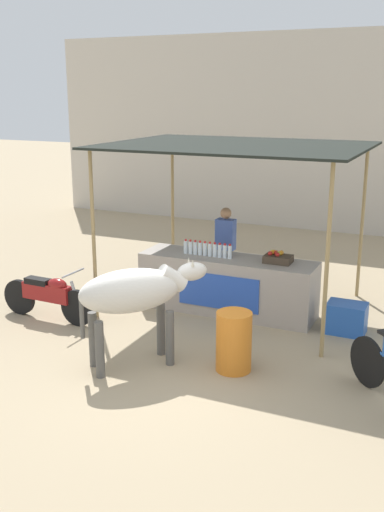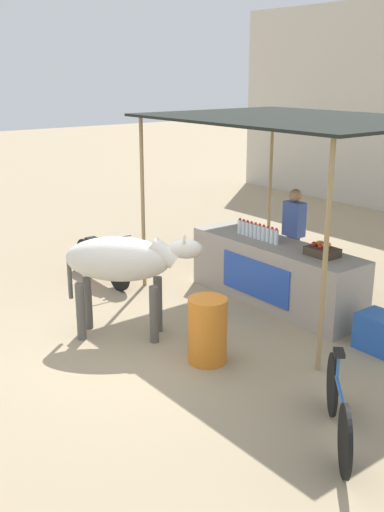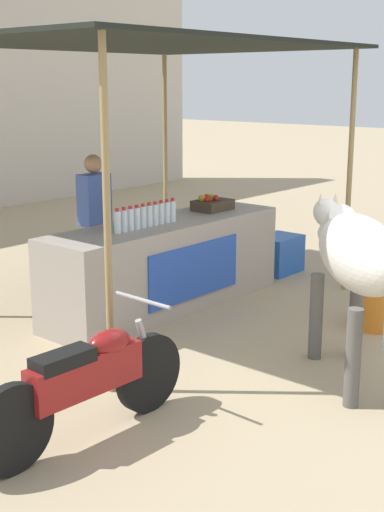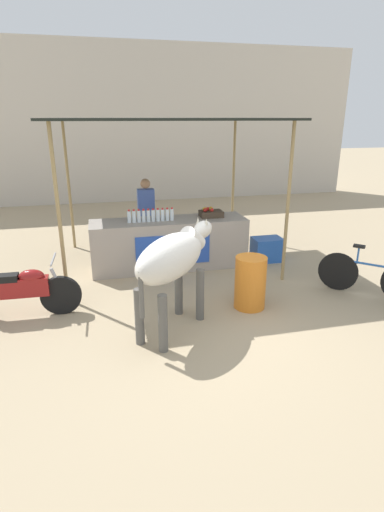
{
  "view_description": "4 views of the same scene",
  "coord_description": "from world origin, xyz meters",
  "px_view_note": "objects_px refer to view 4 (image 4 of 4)",
  "views": [
    {
      "loc": [
        3.47,
        -6.83,
        3.65
      ],
      "look_at": [
        -0.32,
        1.46,
        1.13
      ],
      "focal_mm": 42.0,
      "sensor_mm": 36.0,
      "label": 1
    },
    {
      "loc": [
        6.09,
        -4.1,
        3.43
      ],
      "look_at": [
        -0.41,
        0.92,
        0.9
      ],
      "focal_mm": 42.0,
      "sensor_mm": 36.0,
      "label": 2
    },
    {
      "loc": [
        -5.5,
        -2.87,
        2.42
      ],
      "look_at": [
        -0.42,
        1.47,
        0.78
      ],
      "focal_mm": 50.0,
      "sensor_mm": 36.0,
      "label": 3
    },
    {
      "loc": [
        -1.3,
        -5.16,
        2.82
      ],
      "look_at": [
        0.11,
        0.74,
        0.71
      ],
      "focal_mm": 28.0,
      "sensor_mm": 36.0,
      "label": 4
    }
  ],
  "objects_px": {
    "vendor_behind_counter": "(147,217)",
    "cow": "(173,260)",
    "water_barrel": "(250,282)",
    "stall_counter": "(169,244)",
    "bicycle_leaning": "(369,276)",
    "cooler_box": "(267,249)",
    "motorcycle_parked": "(19,291)",
    "fruit_crate": "(210,213)"
  },
  "relations": [
    {
      "from": "stall_counter",
      "to": "cooler_box",
      "type": "xyz_separation_m",
      "value": [
        2.03,
        -0.1,
        -0.24
      ]
    },
    {
      "from": "stall_counter",
      "to": "vendor_behind_counter",
      "type": "xyz_separation_m",
      "value": [
        -0.34,
        0.75,
        0.37
      ]
    },
    {
      "from": "cooler_box",
      "to": "cow",
      "type": "relative_size",
      "value": 0.38
    },
    {
      "from": "vendor_behind_counter",
      "to": "water_barrel",
      "type": "height_order",
      "value": "vendor_behind_counter"
    },
    {
      "from": "fruit_crate",
      "to": "cooler_box",
      "type": "distance_m",
      "value": 1.44
    },
    {
      "from": "stall_counter",
      "to": "vendor_behind_counter",
      "type": "height_order",
      "value": "vendor_behind_counter"
    },
    {
      "from": "vendor_behind_counter",
      "to": "water_barrel",
      "type": "relative_size",
      "value": 2.0
    },
    {
      "from": "stall_counter",
      "to": "fruit_crate",
      "type": "relative_size",
      "value": 6.82
    },
    {
      "from": "cow",
      "to": "cooler_box",
      "type": "bearing_deg",
      "value": 44.17
    },
    {
      "from": "cow",
      "to": "vendor_behind_counter",
      "type": "bearing_deg",
      "value": 89.21
    },
    {
      "from": "vendor_behind_counter",
      "to": "stall_counter",
      "type": "bearing_deg",
      "value": -65.91
    },
    {
      "from": "motorcycle_parked",
      "to": "bicycle_leaning",
      "type": "xyz_separation_m",
      "value": [
        5.48,
        -0.52,
        -0.08
      ]
    },
    {
      "from": "motorcycle_parked",
      "to": "bicycle_leaning",
      "type": "bearing_deg",
      "value": -5.45
    },
    {
      "from": "fruit_crate",
      "to": "water_barrel",
      "type": "relative_size",
      "value": 0.53
    },
    {
      "from": "fruit_crate",
      "to": "motorcycle_parked",
      "type": "height_order",
      "value": "fruit_crate"
    },
    {
      "from": "stall_counter",
      "to": "fruit_crate",
      "type": "xyz_separation_m",
      "value": [
        0.85,
        0.06,
        0.56
      ]
    },
    {
      "from": "stall_counter",
      "to": "vendor_behind_counter",
      "type": "relative_size",
      "value": 1.82
    },
    {
      "from": "cow",
      "to": "bicycle_leaning",
      "type": "xyz_separation_m",
      "value": [
        3.34,
        0.34,
        -0.68
      ]
    },
    {
      "from": "vendor_behind_counter",
      "to": "cow",
      "type": "distance_m",
      "value": 3.2
    },
    {
      "from": "vendor_behind_counter",
      "to": "bicycle_leaning",
      "type": "bearing_deg",
      "value": -40.95
    },
    {
      "from": "fruit_crate",
      "to": "bicycle_leaning",
      "type": "xyz_separation_m",
      "value": [
        2.11,
        -2.17,
        -0.69
      ]
    },
    {
      "from": "stall_counter",
      "to": "vendor_behind_counter",
      "type": "bearing_deg",
      "value": 114.09
    },
    {
      "from": "fruit_crate",
      "to": "motorcycle_parked",
      "type": "bearing_deg",
      "value": -154.0
    },
    {
      "from": "vendor_behind_counter",
      "to": "motorcycle_parked",
      "type": "distance_m",
      "value": 3.23
    },
    {
      "from": "fruit_crate",
      "to": "motorcycle_parked",
      "type": "distance_m",
      "value": 3.8
    },
    {
      "from": "bicycle_leaning",
      "to": "motorcycle_parked",
      "type": "bearing_deg",
      "value": 174.55
    },
    {
      "from": "vendor_behind_counter",
      "to": "cow",
      "type": "relative_size",
      "value": 1.04
    },
    {
      "from": "motorcycle_parked",
      "to": "stall_counter",
      "type": "bearing_deg",
      "value": 32.14
    },
    {
      "from": "motorcycle_parked",
      "to": "bicycle_leaning",
      "type": "distance_m",
      "value": 5.5
    },
    {
      "from": "cow",
      "to": "bicycle_leaning",
      "type": "bearing_deg",
      "value": 5.74
    },
    {
      "from": "fruit_crate",
      "to": "water_barrel",
      "type": "xyz_separation_m",
      "value": [
        0.05,
        -2.1,
        -0.62
      ]
    },
    {
      "from": "cooler_box",
      "to": "water_barrel",
      "type": "bearing_deg",
      "value": -120.3
    },
    {
      "from": "cooler_box",
      "to": "motorcycle_parked",
      "type": "height_order",
      "value": "motorcycle_parked"
    },
    {
      "from": "water_barrel",
      "to": "cooler_box",
      "type": "bearing_deg",
      "value": 59.7
    },
    {
      "from": "cow",
      "to": "stall_counter",
      "type": "bearing_deg",
      "value": 81.14
    },
    {
      "from": "water_barrel",
      "to": "bicycle_leaning",
      "type": "relative_size",
      "value": 0.68
    },
    {
      "from": "stall_counter",
      "to": "motorcycle_parked",
      "type": "bearing_deg",
      "value": -147.86
    },
    {
      "from": "vendor_behind_counter",
      "to": "cow",
      "type": "height_order",
      "value": "vendor_behind_counter"
    },
    {
      "from": "cooler_box",
      "to": "bicycle_leaning",
      "type": "relative_size",
      "value": 0.49
    },
    {
      "from": "fruit_crate",
      "to": "vendor_behind_counter",
      "type": "xyz_separation_m",
      "value": [
        -1.18,
        0.69,
        -0.19
      ]
    },
    {
      "from": "fruit_crate",
      "to": "vendor_behind_counter",
      "type": "bearing_deg",
      "value": 149.66
    },
    {
      "from": "water_barrel",
      "to": "motorcycle_parked",
      "type": "distance_m",
      "value": 3.45
    }
  ]
}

